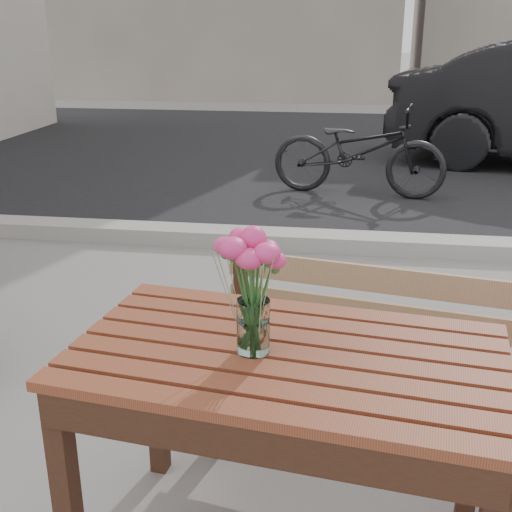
{
  "coord_description": "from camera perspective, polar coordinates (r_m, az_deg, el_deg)",
  "views": [
    {
      "loc": [
        0.05,
        -1.61,
        1.6
      ],
      "look_at": [
        -0.19,
        0.01,
        1.0
      ],
      "focal_mm": 45.0,
      "sensor_mm": 36.0,
      "label": 1
    }
  ],
  "objects": [
    {
      "name": "bicycle",
      "position": [
        6.41,
        9.12,
        9.24
      ],
      "size": [
        1.75,
        0.83,
        0.88
      ],
      "primitive_type": "imported",
      "rotation": [
        0.0,
        0.0,
        1.42
      ],
      "color": "black",
      "rests_on": "ground"
    },
    {
      "name": "main_bench",
      "position": [
        2.46,
        10.97,
        -7.59
      ],
      "size": [
        1.32,
        0.6,
        0.79
      ],
      "rotation": [
        0.0,
        0.0,
        -0.18
      ],
      "color": "#986D4E",
      "rests_on": "ground"
    },
    {
      "name": "main_vase",
      "position": [
        1.71,
        -0.25,
        -1.75
      ],
      "size": [
        0.2,
        0.2,
        0.36
      ],
      "color": "white",
      "rests_on": "main_table"
    },
    {
      "name": "main_table",
      "position": [
        1.87,
        2.66,
        -11.71
      ],
      "size": [
        1.28,
        0.85,
        0.74
      ],
      "rotation": [
        0.0,
        0.0,
        -0.13
      ],
      "color": "brown",
      "rests_on": "ground"
    },
    {
      "name": "street",
      "position": [
        6.85,
        7.78,
        6.47
      ],
      "size": [
        30.0,
        8.12,
        0.12
      ],
      "color": "black",
      "rests_on": "ground"
    }
  ]
}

